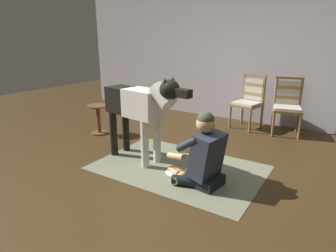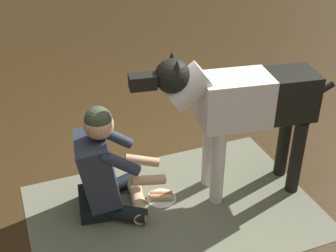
# 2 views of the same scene
# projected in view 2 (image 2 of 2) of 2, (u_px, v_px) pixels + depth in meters

# --- Properties ---
(ground_plane) EXTENTS (13.88, 13.88, 0.00)m
(ground_plane) POSITION_uv_depth(u_px,v_px,m) (165.00, 190.00, 3.71)
(ground_plane) COLOR #382812
(area_rug) EXTENTS (2.11, 1.41, 0.01)m
(area_rug) POSITION_uv_depth(u_px,v_px,m) (174.00, 210.00, 3.50)
(area_rug) COLOR #6A6E56
(area_rug) RESTS_ON ground
(person_sitting_on_floor) EXTENTS (0.68, 0.57, 0.87)m
(person_sitting_on_floor) POSITION_uv_depth(u_px,v_px,m) (104.00, 169.00, 3.35)
(person_sitting_on_floor) COLOR black
(person_sitting_on_floor) RESTS_ON ground
(large_dog) EXTENTS (1.52, 0.44, 1.19)m
(large_dog) POSITION_uv_depth(u_px,v_px,m) (242.00, 104.00, 3.33)
(large_dog) COLOR silver
(large_dog) RESTS_ON ground
(hot_dog_on_plate) EXTENTS (0.23, 0.23, 0.06)m
(hot_dog_on_plate) POSITION_uv_depth(u_px,v_px,m) (161.00, 196.00, 3.60)
(hot_dog_on_plate) COLOR white
(hot_dog_on_plate) RESTS_ON ground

